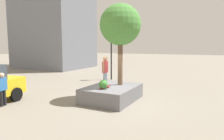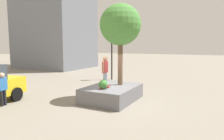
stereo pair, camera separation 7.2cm
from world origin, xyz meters
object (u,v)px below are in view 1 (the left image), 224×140
at_px(plaza_tree, 120,25).
at_px(skateboarder, 105,69).
at_px(planter_ledge, 112,93).
at_px(skateboard, 105,87).
at_px(bystander_watching, 2,87).
at_px(traffic_light_corner, 111,46).

xyz_separation_m(plaza_tree, skateboarder, (-1.25, 0.29, -2.33)).
distance_m(planter_ledge, skateboarder, 1.53).
height_order(skateboard, bystander_watching, bystander_watching).
bearing_deg(skateboard, skateboarder, 0.00).
xyz_separation_m(planter_ledge, plaza_tree, (0.63, -0.20, 3.72)).
relative_size(skateboarder, traffic_light_corner, 0.37).
bearing_deg(bystander_watching, skateboarder, -57.33).
relative_size(plaza_tree, skateboard, 5.53).
xyz_separation_m(plaza_tree, skateboard, (-1.25, 0.29, -3.27)).
bearing_deg(bystander_watching, plaza_tree, -48.89).
bearing_deg(plaza_tree, skateboarder, 167.03).
height_order(planter_ledge, plaza_tree, plaza_tree).
height_order(plaza_tree, skateboarder, plaza_tree).
distance_m(planter_ledge, traffic_light_corner, 7.44).
bearing_deg(bystander_watching, planter_ledge, -52.45).
height_order(skateboarder, bystander_watching, skateboarder).
distance_m(planter_ledge, bystander_watching, 5.58).
height_order(traffic_light_corner, bystander_watching, traffic_light_corner).
relative_size(traffic_light_corner, bystander_watching, 2.56).
xyz_separation_m(planter_ledge, skateboarder, (-0.62, 0.09, 1.39)).
bearing_deg(plaza_tree, planter_ledge, 162.43).
bearing_deg(bystander_watching, skateboard, -57.33).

